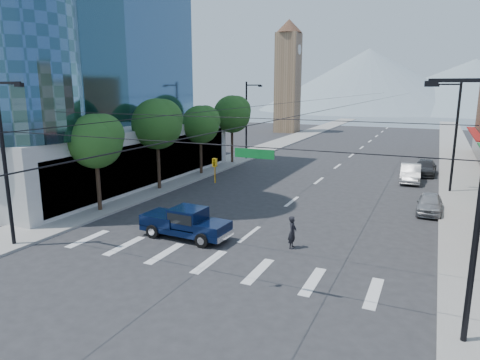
{
  "coord_description": "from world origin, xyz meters",
  "views": [
    {
      "loc": [
        9.35,
        -15.71,
        8.41
      ],
      "look_at": [
        -0.97,
        6.81,
        3.0
      ],
      "focal_mm": 32.0,
      "sensor_mm": 36.0,
      "label": 1
    }
  ],
  "objects": [
    {
      "name": "tree_far",
      "position": [
        -11.07,
        27.1,
        5.59
      ],
      "size": [
        4.09,
        4.09,
        7.52
      ],
      "color": "black",
      "rests_on": "ground"
    },
    {
      "name": "tree_midfar",
      "position": [
        -11.07,
        20.1,
        4.99
      ],
      "size": [
        3.65,
        3.64,
        6.71
      ],
      "color": "black",
      "rests_on": "ground"
    },
    {
      "name": "signal_rig",
      "position": [
        0.19,
        -1.0,
        4.64
      ],
      "size": [
        21.8,
        0.2,
        9.0
      ],
      "color": "black",
      "rests_on": "ground"
    },
    {
      "name": "mountain_left",
      "position": [
        -15.0,
        150.0,
        11.0
      ],
      "size": [
        80.0,
        80.0,
        22.0
      ],
      "primitive_type": "cone",
      "color": "gray",
      "rests_on": "ground"
    },
    {
      "name": "lamp_pole_ne",
      "position": [
        10.67,
        22.0,
        4.94
      ],
      "size": [
        2.0,
        0.25,
        9.0
      ],
      "color": "black",
      "rests_on": "ground"
    },
    {
      "name": "parked_car_far",
      "position": [
        8.7,
        29.08,
        0.7
      ],
      "size": [
        2.14,
        4.91,
        1.41
      ],
      "primitive_type": "imported",
      "rotation": [
        0.0,
        0.0,
        -0.03
      ],
      "color": "#2E2E30",
      "rests_on": "ground"
    },
    {
      "name": "pickup_truck",
      "position": [
        -3.1,
        4.0,
        0.92
      ],
      "size": [
        5.31,
        2.21,
        1.77
      ],
      "rotation": [
        0.0,
        0.0,
        -0.04
      ],
      "color": "black",
      "rests_on": "ground"
    },
    {
      "name": "tree_near",
      "position": [
        -11.07,
        6.1,
        4.99
      ],
      "size": [
        3.65,
        3.64,
        6.71
      ],
      "color": "black",
      "rests_on": "ground"
    },
    {
      "name": "mountain_right",
      "position": [
        20.0,
        160.0,
        9.0
      ],
      "size": [
        90.0,
        90.0,
        18.0
      ],
      "primitive_type": "cone",
      "color": "gray",
      "rests_on": "ground"
    },
    {
      "name": "ground",
      "position": [
        0.0,
        0.0,
        0.0
      ],
      "size": [
        160.0,
        160.0,
        0.0
      ],
      "primitive_type": "plane",
      "color": "#28282B",
      "rests_on": "ground"
    },
    {
      "name": "office_tower",
      "position": [
        -26.26,
        13.85,
        14.45
      ],
      "size": [
        29.5,
        27.0,
        30.0
      ],
      "color": "#B7B7B2",
      "rests_on": "ground"
    },
    {
      "name": "parked_car_mid",
      "position": [
        7.6,
        25.01,
        0.79
      ],
      "size": [
        1.89,
        4.87,
        1.58
      ],
      "primitive_type": "imported",
      "rotation": [
        0.0,
        0.0,
        0.05
      ],
      "color": "beige",
      "rests_on": "ground"
    },
    {
      "name": "lamp_pole_nw",
      "position": [
        -10.67,
        30.0,
        4.94
      ],
      "size": [
        2.0,
        0.25,
        9.0
      ],
      "color": "black",
      "rests_on": "ground"
    },
    {
      "name": "sidewalk_left",
      "position": [
        -12.0,
        40.0,
        0.07
      ],
      "size": [
        4.0,
        120.0,
        0.15
      ],
      "primitive_type": "cube",
      "color": "gray",
      "rests_on": "ground"
    },
    {
      "name": "parked_car_near",
      "position": [
        9.4,
        15.09,
        0.67
      ],
      "size": [
        1.61,
        3.96,
        1.35
      ],
      "primitive_type": "imported",
      "rotation": [
        0.0,
        0.0,
        -0.01
      ],
      "color": "#98999C",
      "rests_on": "ground"
    },
    {
      "name": "clock_tower",
      "position": [
        -16.5,
        62.0,
        10.64
      ],
      "size": [
        4.8,
        4.8,
        20.4
      ],
      "color": "#8C6B4C",
      "rests_on": "ground"
    },
    {
      "name": "tree_midnear",
      "position": [
        -11.07,
        13.1,
        5.59
      ],
      "size": [
        4.09,
        4.09,
        7.52
      ],
      "color": "black",
      "rests_on": "ground"
    },
    {
      "name": "sidewalk_right",
      "position": [
        12.0,
        40.0,
        0.07
      ],
      "size": [
        4.0,
        120.0,
        0.15
      ],
      "primitive_type": "cube",
      "color": "gray",
      "rests_on": "ground"
    },
    {
      "name": "pedestrian",
      "position": [
        2.91,
        5.0,
        0.88
      ],
      "size": [
        0.43,
        0.65,
        1.76
      ],
      "primitive_type": "imported",
      "rotation": [
        0.0,
        0.0,
        1.59
      ],
      "color": "black",
      "rests_on": "ground"
    }
  ]
}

